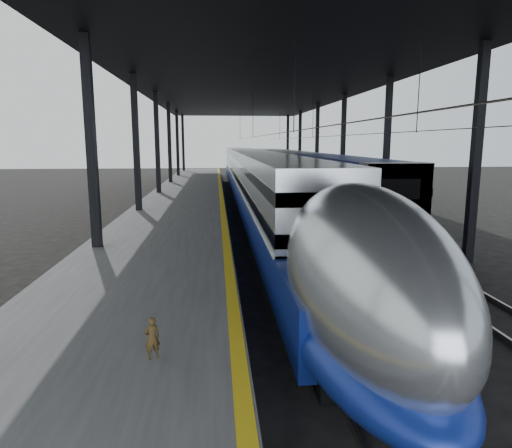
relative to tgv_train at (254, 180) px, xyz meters
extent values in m
plane|color=black|center=(-2.00, -23.65, -2.04)|extent=(160.00, 160.00, 0.00)
cube|color=#4C4C4F|center=(-5.50, -3.65, -1.54)|extent=(6.00, 80.00, 1.00)
cube|color=gold|center=(-2.70, -3.65, -1.03)|extent=(0.30, 80.00, 0.01)
cube|color=slate|center=(-0.72, -3.65, -1.96)|extent=(0.08, 80.00, 0.16)
cube|color=slate|center=(0.72, -3.65, -1.96)|extent=(0.08, 80.00, 0.16)
cube|color=slate|center=(4.28, -3.65, -1.96)|extent=(0.08, 80.00, 0.16)
cube|color=slate|center=(5.72, -3.65, -1.96)|extent=(0.08, 80.00, 0.16)
cube|color=black|center=(-7.80, -18.65, 2.46)|extent=(0.35, 0.35, 9.00)
cube|color=black|center=(7.60, -18.65, 2.46)|extent=(0.35, 0.35, 9.00)
cube|color=black|center=(-7.80, -8.65, 2.46)|extent=(0.35, 0.35, 9.00)
cube|color=black|center=(7.60, -8.65, 2.46)|extent=(0.35, 0.35, 9.00)
cube|color=black|center=(-7.80, 1.35, 2.46)|extent=(0.35, 0.35, 9.00)
cube|color=black|center=(7.60, 1.35, 2.46)|extent=(0.35, 0.35, 9.00)
cube|color=black|center=(-7.80, 11.35, 2.46)|extent=(0.35, 0.35, 9.00)
cube|color=black|center=(7.60, 11.35, 2.46)|extent=(0.35, 0.35, 9.00)
cube|color=black|center=(-7.80, 21.35, 2.46)|extent=(0.35, 0.35, 9.00)
cube|color=black|center=(7.60, 21.35, 2.46)|extent=(0.35, 0.35, 9.00)
cube|color=black|center=(-7.80, 31.35, 2.46)|extent=(0.35, 0.35, 9.00)
cube|color=black|center=(7.60, 31.35, 2.46)|extent=(0.35, 0.35, 9.00)
cube|color=black|center=(-0.10, -3.65, 7.21)|extent=(18.00, 75.00, 0.45)
cylinder|color=slate|center=(0.00, -3.65, 3.46)|extent=(0.03, 74.00, 0.03)
cylinder|color=slate|center=(5.00, -3.65, 3.46)|extent=(0.03, 74.00, 0.03)
cube|color=#B8BAC0|center=(0.00, 4.02, 0.29)|extent=(2.94, 57.00, 4.05)
cube|color=navy|center=(0.00, 2.52, -0.97)|extent=(3.02, 62.00, 1.57)
cube|color=silver|center=(0.00, 4.02, -0.16)|extent=(3.04, 57.00, 0.10)
cube|color=black|center=(0.00, 4.02, 1.46)|extent=(2.98, 57.00, 0.43)
cube|color=black|center=(0.00, 4.02, 0.29)|extent=(2.98, 57.00, 0.43)
ellipsoid|color=#B8BAC0|center=(0.00, -27.48, 0.14)|extent=(2.94, 8.40, 4.05)
ellipsoid|color=navy|center=(0.00, -27.48, -1.02)|extent=(3.02, 8.40, 1.72)
ellipsoid|color=black|center=(0.00, -30.08, 0.95)|extent=(1.52, 2.20, 0.91)
cube|color=black|center=(0.00, -27.48, -1.84)|extent=(2.23, 2.60, 0.40)
cube|color=black|center=(0.00, -5.48, -1.84)|extent=(2.23, 2.60, 0.40)
cube|color=navy|center=(5.00, -8.33, 0.09)|extent=(2.98, 18.00, 4.04)
cube|color=gray|center=(5.00, -16.73, 0.09)|extent=(3.03, 1.20, 4.09)
cube|color=black|center=(5.00, -17.35, 0.99)|extent=(1.81, 0.06, 0.90)
cube|color=#B10D21|center=(5.00, -17.35, -0.39)|extent=(1.28, 0.06, 0.58)
cube|color=gray|center=(5.00, 10.67, 0.09)|extent=(2.98, 18.00, 4.04)
cube|color=gray|center=(5.00, 29.67, 0.09)|extent=(2.98, 18.00, 4.04)
cube|color=black|center=(5.00, -14.33, -1.86)|extent=(2.34, 2.40, 0.36)
cube|color=black|center=(5.00, 7.67, -1.86)|extent=(2.34, 2.40, 0.36)
imported|color=#4A3618|center=(-4.33, -28.50, -0.63)|extent=(0.35, 0.30, 0.82)
camera|label=1|loc=(-3.07, -36.74, 3.01)|focal=32.00mm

